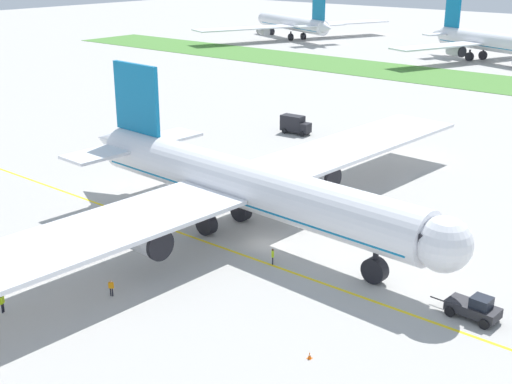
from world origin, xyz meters
The scene contains 11 objects.
ground_plane centered at (0.00, 0.00, 0.00)m, with size 600.00×600.00×0.00m, color #ADAAA5.
apron_taxi_line centered at (0.00, -3.49, 0.00)m, with size 280.00×0.36×0.01m, color yellow.
airliner_foreground centered at (-3.72, 0.73, 5.74)m, with size 52.87×84.18×16.91m.
pushback_tug centered at (23.62, -0.69, 1.00)m, with size 6.27×2.61×2.19m.
ground_crew_wingwalker_port centered at (3.82, -3.25, 1.02)m, with size 0.47×0.50×1.68m.
ground_crew_marshaller_front centered at (-8.15, -25.74, 1.06)m, with size 0.44×0.55×1.74m.
ground_crew_wingwalker_starboard centered at (-3.29, -17.81, 0.98)m, with size 0.52×0.39×1.61m.
traffic_cone_near_nose centered at (16.40, -14.57, 0.28)m, with size 0.36×0.36×0.58m.
service_truck_baggage_loader centered at (-25.42, 39.80, 1.64)m, with size 5.39×2.62×3.11m.
parked_airliner_far_left centered at (-105.06, 146.19, 5.37)m, with size 45.21×73.15×15.83m.
parked_airliner_far_centre centered at (-33.41, 139.27, 5.58)m, with size 38.58×59.89×16.50m.
Camera 1 is at (42.08, -51.96, 29.54)m, focal length 47.93 mm.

